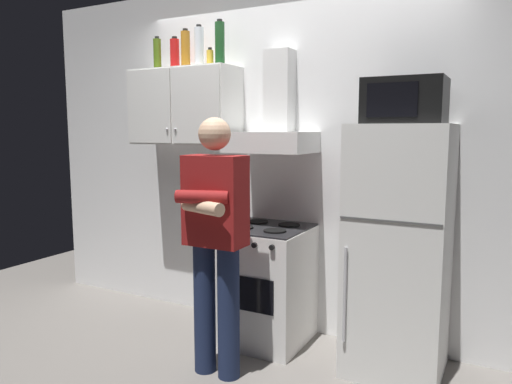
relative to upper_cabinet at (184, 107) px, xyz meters
name	(u,v)px	position (x,y,z in m)	size (l,w,h in m)	color
ground_plane	(256,354)	(0.85, -0.37, -1.75)	(7.00, 7.00, 0.00)	slate
back_wall_tiled	(292,158)	(0.85, 0.23, -0.40)	(4.80, 0.10, 2.70)	white
upper_cabinet	(184,107)	(0.00, 0.00, 0.00)	(0.90, 0.37, 0.60)	white
stove_oven	(266,284)	(0.80, -0.13, -1.32)	(0.60, 0.62, 0.87)	white
range_hood	(274,125)	(0.80, 0.00, -0.15)	(0.60, 0.44, 0.75)	white
refrigerator	(398,250)	(1.75, -0.12, -0.95)	(0.60, 0.62, 1.60)	white
microwave	(405,101)	(1.75, -0.11, -0.01)	(0.48, 0.37, 0.28)	black
person_standing	(215,237)	(0.75, -0.73, -0.85)	(0.38, 0.33, 1.64)	#192342
bottle_liquor_amber	(186,49)	(0.02, -0.01, 0.45)	(0.07, 0.07, 0.30)	#B7721E
bottle_olive_oil	(157,54)	(-0.24, -0.02, 0.43)	(0.06, 0.06, 0.27)	#4C6B19
bottle_spice_jar	(210,58)	(0.26, -0.01, 0.36)	(0.05, 0.05, 0.14)	gold
bottle_soda_red	(175,54)	(-0.11, 0.03, 0.42)	(0.08, 0.08, 0.26)	red
bottle_wine_green	(220,44)	(0.34, 0.01, 0.47)	(0.07, 0.07, 0.35)	#19471E
bottle_vodka_clear	(199,47)	(0.13, 0.04, 0.46)	(0.07, 0.07, 0.33)	silver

